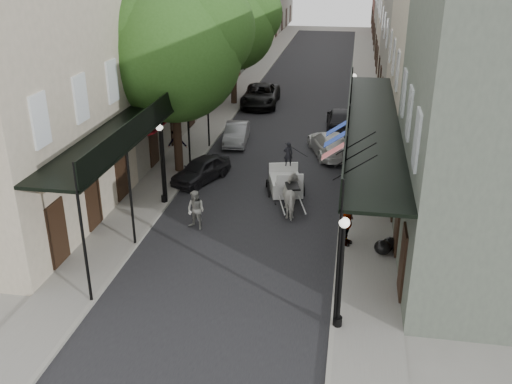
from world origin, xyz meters
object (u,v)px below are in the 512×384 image
at_px(lamppost_right_far, 352,103).
at_px(pedestrian_sidewalk_right, 347,223).
at_px(lamppost_right_near, 341,272).
at_px(car_right_near, 330,144).
at_px(pedestrian_sidewalk_left, 177,143).
at_px(carriage, 285,169).
at_px(pedestrian_walking, 196,210).
at_px(car_right_far, 340,119).
at_px(car_left_mid, 236,134).
at_px(tree_far, 238,23).
at_px(horse, 293,196).
at_px(car_left_near, 201,170).
at_px(lamppost_left, 162,162).
at_px(car_left_far, 261,95).
at_px(tree_near, 182,46).

relative_size(lamppost_right_far, pedestrian_sidewalk_right, 2.04).
relative_size(lamppost_right_near, car_right_near, 0.81).
xyz_separation_m(lamppost_right_near, pedestrian_sidewalk_left, (-9.37, 13.95, -1.11)).
bearing_deg(pedestrian_sidewalk_right, carriage, 52.98).
relative_size(lamppost_right_near, pedestrian_sidewalk_right, 2.04).
distance_m(pedestrian_walking, car_right_far, 16.08).
relative_size(carriage, car_left_mid, 0.76).
relative_size(tree_far, carriage, 3.09).
distance_m(horse, pedestrian_walking, 4.36).
xyz_separation_m(tree_far, carriage, (5.38, -15.67, -4.75)).
relative_size(car_left_near, car_left_mid, 0.98).
xyz_separation_m(lamppost_left, pedestrian_sidewalk_right, (8.30, -2.67, -1.02)).
distance_m(car_left_near, car_left_mid, 6.17).
bearing_deg(carriage, horse, -90.00).
distance_m(lamppost_right_far, car_right_far, 1.79).
bearing_deg(carriage, pedestrian_sidewalk_left, 136.87).
relative_size(tree_far, car_left_mid, 2.35).
xyz_separation_m(lamppost_right_far, car_left_near, (-7.25, -9.00, -1.44)).
height_order(car_left_far, car_right_far, car_left_far).
distance_m(tree_near, lamppost_right_near, 15.39).
xyz_separation_m(car_left_mid, car_right_near, (5.62, -1.15, 0.06)).
bearing_deg(pedestrian_sidewalk_left, car_left_far, -107.15).
relative_size(tree_near, horse, 4.88).
xyz_separation_m(tree_far, lamppost_right_far, (8.35, -6.18, -3.79)).
bearing_deg(car_left_near, car_right_near, 62.81).
bearing_deg(car_left_near, tree_near, 155.54).
bearing_deg(pedestrian_sidewalk_left, pedestrian_sidewalk_right, 132.94).
bearing_deg(pedestrian_sidewalk_left, pedestrian_walking, 107.26).
height_order(tree_near, car_left_near, tree_near).
distance_m(horse, car_left_mid, 10.15).
distance_m(tree_near, tree_far, 14.02).
xyz_separation_m(lamppost_left, carriage, (5.23, 2.51, -0.97)).
bearing_deg(lamppost_right_far, car_left_near, -128.84).
height_order(tree_far, lamppost_right_far, tree_far).
distance_m(lamppost_left, car_left_near, 3.46).
xyz_separation_m(lamppost_left, horse, (5.90, 0.00, -1.22)).
bearing_deg(tree_near, car_right_near, 27.90).
height_order(car_left_near, car_left_mid, car_left_near).
xyz_separation_m(horse, carriage, (-0.67, 2.51, 0.25)).
bearing_deg(car_left_near, car_left_far, 111.70).
distance_m(tree_near, car_left_near, 6.09).
bearing_deg(pedestrian_sidewalk_left, tree_near, 116.43).
bearing_deg(pedestrian_sidewalk_left, lamppost_right_far, -151.87).
relative_size(lamppost_right_near, lamppost_left, 1.00).
distance_m(lamppost_right_near, car_right_near, 16.10).
bearing_deg(lamppost_left, tree_far, 90.46).
bearing_deg(car_left_mid, carriage, -65.83).
height_order(tree_near, lamppost_right_far, tree_near).
xyz_separation_m(tree_near, car_right_near, (7.22, 3.82, -5.82)).
relative_size(tree_near, car_left_near, 2.68).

